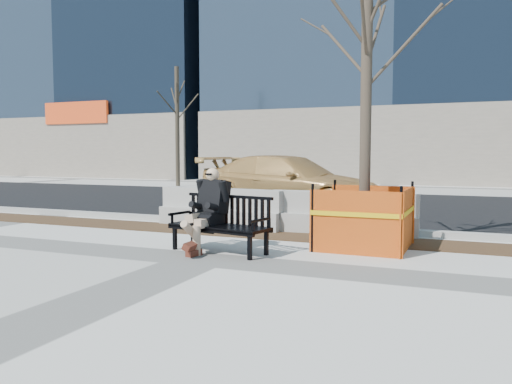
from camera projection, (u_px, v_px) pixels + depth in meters
ground at (202, 259)px, 7.91m from camera, size 120.00×120.00×0.00m
mulch_strip at (265, 234)px, 10.30m from camera, size 40.00×1.20×0.02m
asphalt_street at (338, 205)px, 16.01m from camera, size 60.00×10.40×0.01m
curb at (281, 225)px, 11.17m from camera, size 60.00×0.25×0.12m
bench at (219, 252)px, 8.45m from camera, size 1.85×0.97×0.94m
seated_man at (209, 250)px, 8.63m from camera, size 0.78×1.09×1.39m
tree_fence at (364, 248)px, 8.84m from camera, size 2.27×2.27×5.60m
sedan at (289, 211)px, 14.49m from camera, size 5.65×3.11×1.55m
jersey_barrier_left at (221, 227)px, 11.36m from camera, size 3.02×0.90×0.85m
jersey_barrier_right at (342, 233)px, 10.44m from camera, size 3.00×0.78×0.85m
far_tree_left at (178, 186)px, 24.94m from camera, size 2.61×2.61×6.16m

